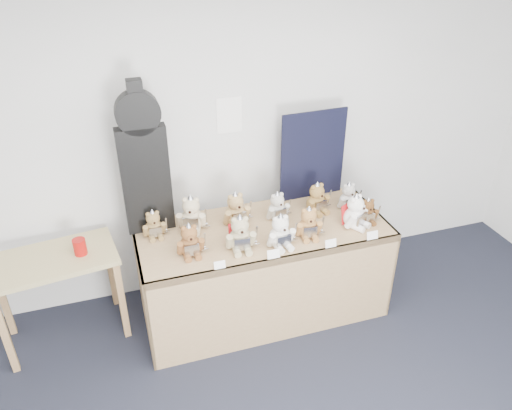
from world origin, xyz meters
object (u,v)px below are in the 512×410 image
object	(u,v)px
display_table	(266,252)
teddy_back_centre_left	(236,210)
teddy_front_left	(240,235)
teddy_front_right	(309,224)
teddy_front_far_left	(190,241)
teddy_front_end	(368,212)
teddy_front_centre	(281,233)
teddy_back_left	(191,215)
side_table	(55,271)
teddy_back_centre_right	(277,207)
teddy_back_far_left	(154,225)
teddy_back_end	(348,197)
teddy_front_far_right	(355,212)
guitar_case	(144,161)
teddy_back_right	(317,199)
red_cup	(80,247)

from	to	relation	value
display_table	teddy_back_centre_left	xyz separation A→B (m)	(-0.18, 0.22, 0.30)
teddy_front_left	teddy_front_right	world-z (taller)	teddy_front_left
teddy_front_far_left	teddy_front_end	size ratio (longest dim) A/B	1.20
teddy_front_centre	teddy_back_left	xyz separation A→B (m)	(-0.58, 0.43, 0.01)
display_table	teddy_front_far_left	world-z (taller)	teddy_front_far_left
side_table	teddy_front_right	xyz separation A→B (m)	(1.89, -0.40, 0.30)
side_table	teddy_back_centre_right	distance (m)	1.78
teddy_back_centre_left	teddy_back_far_left	distance (m)	0.65
teddy_front_far_left	teddy_back_far_left	distance (m)	0.39
teddy_back_centre_right	teddy_back_left	bearing A→B (deg)	165.80
display_table	teddy_back_left	bearing A→B (deg)	155.02
teddy_front_centre	teddy_back_far_left	distance (m)	0.97
teddy_front_end	teddy_back_centre_right	world-z (taller)	teddy_back_centre_right
teddy_front_left	teddy_front_end	bearing A→B (deg)	6.83
teddy_front_far_left	teddy_back_centre_right	size ratio (longest dim) A/B	1.06
teddy_back_left	teddy_back_end	world-z (taller)	teddy_back_left
side_table	teddy_back_far_left	bearing A→B (deg)	-10.34
side_table	teddy_back_end	world-z (taller)	teddy_back_end
teddy_front_far_right	teddy_front_left	bearing A→B (deg)	152.62
teddy_back_left	teddy_back_far_left	bearing A→B (deg)	-159.45
display_table	teddy_back_centre_right	xyz separation A→B (m)	(0.16, 0.19, 0.28)
teddy_front_far_left	teddy_front_left	size ratio (longest dim) A/B	0.90
guitar_case	teddy_front_end	size ratio (longest dim) A/B	5.10
guitar_case	teddy_front_far_left	size ratio (longest dim) A/B	4.24
teddy_front_centre	teddy_back_far_left	world-z (taller)	teddy_front_centre
teddy_back_far_left	teddy_front_far_left	bearing A→B (deg)	-59.02
display_table	teddy_back_far_left	distance (m)	0.90
teddy_front_far_right	teddy_back_centre_left	bearing A→B (deg)	131.25
display_table	teddy_front_far_right	distance (m)	0.77
side_table	teddy_back_centre_left	distance (m)	1.45
guitar_case	teddy_front_end	distance (m)	1.79
teddy_front_end	teddy_back_right	distance (m)	0.42
red_cup	teddy_front_end	world-z (taller)	teddy_front_end
teddy_front_far_left	teddy_front_centre	size ratio (longest dim) A/B	0.95
teddy_front_far_left	teddy_front_centre	bearing A→B (deg)	-9.00
side_table	teddy_back_centre_left	world-z (taller)	teddy_back_centre_left
side_table	red_cup	xyz separation A→B (m)	(0.21, -0.01, 0.19)
teddy_front_far_left	teddy_front_centre	xyz separation A→B (m)	(0.66, -0.10, 0.01)
teddy_front_left	teddy_back_end	bearing A→B (deg)	20.16
teddy_back_right	teddy_back_centre_right	bearing A→B (deg)	167.96
display_table	teddy_back_left	distance (m)	0.66
teddy_back_end	teddy_back_far_left	size ratio (longest dim) A/B	1.04
red_cup	teddy_front_left	bearing A→B (deg)	-18.81
display_table	teddy_front_centre	world-z (taller)	teddy_front_centre
red_cup	teddy_back_far_left	xyz separation A→B (m)	(0.56, -0.02, 0.10)
guitar_case	teddy_back_right	size ratio (longest dim) A/B	4.10
teddy_back_left	teddy_back_right	bearing A→B (deg)	15.03
side_table	teddy_back_right	world-z (taller)	teddy_back_right
teddy_front_far_left	teddy_front_left	bearing A→B (deg)	-7.21
teddy_back_end	teddy_back_centre_right	bearing A→B (deg)	175.49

